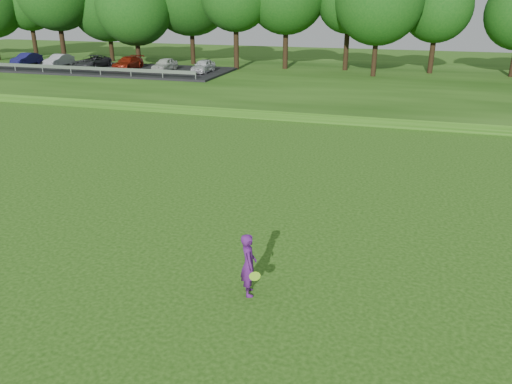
# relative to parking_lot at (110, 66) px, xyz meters

# --- Properties ---
(ground) EXTENTS (140.00, 140.00, 0.00)m
(ground) POSITION_rel_parking_lot_xyz_m (23.96, -32.82, -1.06)
(ground) COLOR #1C440D
(ground) RESTS_ON ground
(berm) EXTENTS (130.00, 30.00, 0.60)m
(berm) POSITION_rel_parking_lot_xyz_m (23.96, 1.18, -0.76)
(berm) COLOR #1C440D
(berm) RESTS_ON ground
(walking_path) EXTENTS (130.00, 1.60, 0.04)m
(walking_path) POSITION_rel_parking_lot_xyz_m (23.96, -12.82, -1.04)
(walking_path) COLOR gray
(walking_path) RESTS_ON ground
(parking_lot) EXTENTS (24.00, 9.00, 1.38)m
(parking_lot) POSITION_rel_parking_lot_xyz_m (0.00, 0.00, 0.00)
(parking_lot) COLOR black
(parking_lot) RESTS_ON berm
(woman) EXTENTS (0.77, 0.94, 1.75)m
(woman) POSITION_rel_parking_lot_xyz_m (25.09, -33.56, -0.18)
(woman) COLOR #53176B
(woman) RESTS_ON ground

